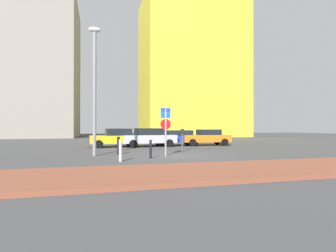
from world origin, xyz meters
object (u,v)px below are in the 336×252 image
(parked_car_silver, at_px, (149,137))
(traffic_bollard_near, at_px, (151,149))
(parking_meter, at_px, (182,137))
(parking_sign_post, at_px, (166,126))
(street_lamp, at_px, (95,80))
(parked_car_blue, at_px, (177,137))
(parked_car_yellow, at_px, (116,138))
(parked_car_orange, at_px, (206,137))
(traffic_bollard_far, at_px, (118,146))
(traffic_bollard_mid, at_px, (121,151))

(parked_car_silver, xyz_separation_m, traffic_bollard_near, (-1.57, -8.40, -0.33))
(parking_meter, bearing_deg, traffic_bollard_near, -133.58)
(parking_sign_post, bearing_deg, street_lamp, 160.13)
(parked_car_blue, distance_m, parking_meter, 6.31)
(parked_car_yellow, bearing_deg, traffic_bollard_near, -82.11)
(parked_car_silver, relative_size, parked_car_orange, 1.03)
(parked_car_yellow, height_order, parked_car_orange, parked_car_yellow)
(parking_sign_post, distance_m, traffic_bollard_far, 3.22)
(parked_car_silver, distance_m, parking_sign_post, 7.81)
(parking_sign_post, xyz_separation_m, traffic_bollard_near, (-0.99, -0.66, -1.23))
(parked_car_blue, relative_size, parking_sign_post, 1.65)
(parked_car_orange, relative_size, traffic_bollard_near, 4.58)
(parked_car_silver, distance_m, parked_car_orange, 5.28)
(parked_car_yellow, relative_size, traffic_bollard_far, 3.93)
(parking_sign_post, height_order, traffic_bollard_mid, parking_sign_post)
(parked_car_yellow, height_order, traffic_bollard_mid, parked_car_yellow)
(parking_meter, bearing_deg, traffic_bollard_mid, -138.71)
(parked_car_orange, xyz_separation_m, parking_sign_post, (-5.86, -7.88, 0.97))
(parked_car_orange, relative_size, street_lamp, 0.60)
(parked_car_yellow, bearing_deg, parked_car_orange, -0.70)
(parked_car_silver, bearing_deg, street_lamp, -124.88)
(traffic_bollard_near, bearing_deg, street_lamp, 144.27)
(parked_car_blue, relative_size, street_lamp, 0.61)
(parked_car_yellow, height_order, parking_meter, parked_car_yellow)
(traffic_bollard_mid, bearing_deg, street_lamp, 111.90)
(parked_car_yellow, xyz_separation_m, street_lamp, (-1.66, -6.58, 3.52))
(parked_car_blue, height_order, parking_meter, parking_meter)
(parked_car_silver, height_order, traffic_bollard_near, parked_car_silver)
(parking_sign_post, xyz_separation_m, traffic_bollard_far, (-2.47, 1.70, -1.18))
(parked_car_yellow, height_order, street_lamp, street_lamp)
(street_lamp, xyz_separation_m, traffic_bollard_far, (1.37, 0.31, -3.78))
(traffic_bollard_near, height_order, traffic_bollard_far, traffic_bollard_far)
(traffic_bollard_mid, bearing_deg, parking_sign_post, 31.93)
(parking_meter, bearing_deg, parked_car_yellow, 123.81)
(street_lamp, bearing_deg, traffic_bollard_mid, -68.10)
(parked_car_yellow, bearing_deg, street_lamp, -104.13)
(parking_sign_post, bearing_deg, traffic_bollard_mid, -148.07)
(parked_car_silver, relative_size, traffic_bollard_near, 4.71)
(parked_car_yellow, relative_size, parked_car_blue, 0.93)
(parking_sign_post, distance_m, street_lamp, 4.85)
(street_lamp, distance_m, traffic_bollard_near, 5.20)
(traffic_bollard_mid, distance_m, traffic_bollard_far, 3.34)
(traffic_bollard_near, bearing_deg, traffic_bollard_far, 122.09)
(parking_meter, relative_size, traffic_bollard_far, 1.43)
(traffic_bollard_far, bearing_deg, street_lamp, -167.43)
(traffic_bollard_mid, bearing_deg, traffic_bollard_near, 30.72)
(parking_sign_post, xyz_separation_m, parking_meter, (1.70, 2.17, -0.73))
(parked_car_yellow, distance_m, traffic_bollard_near, 8.73)
(parked_car_yellow, height_order, parked_car_blue, parked_car_yellow)
(parked_car_blue, bearing_deg, street_lamp, -135.55)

